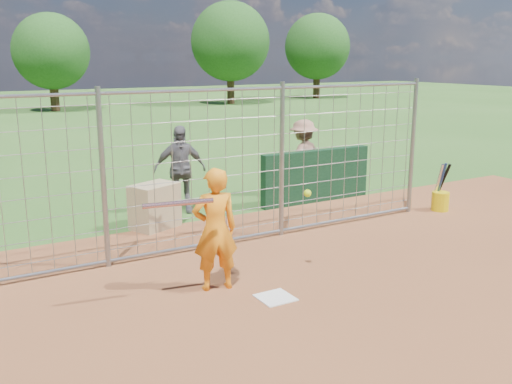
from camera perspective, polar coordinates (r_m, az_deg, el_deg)
ground at (r=7.51m, az=1.12°, el=-10.07°), size 100.00×100.00×0.00m
home_plate at (r=7.35m, az=1.95°, el=-10.53°), size 0.43×0.43×0.02m
dugout_wall at (r=12.03m, az=6.03°, el=1.59°), size 2.60×0.20×1.10m
batter at (r=7.39m, az=-4.11°, el=-3.77°), size 0.66×0.49×1.63m
bystander_b at (r=11.18m, az=-7.63°, el=2.26°), size 1.08×0.66×1.72m
bystander_c at (r=12.60m, az=4.74°, el=3.46°), size 1.18×0.83×1.67m
equipment_bin at (r=10.30m, az=-10.10°, el=-1.40°), size 0.95×0.82×0.80m
equipment_in_play at (r=7.03m, az=-4.35°, el=-0.86°), size 2.36×0.21×0.19m
bucket_with_bats at (r=11.90m, az=17.94°, el=-0.63°), size 0.34×0.40×0.97m
backstop_fence at (r=8.83m, az=-5.62°, el=2.01°), size 9.08×0.08×2.60m
tree_line at (r=34.67m, az=-19.71°, el=13.78°), size 44.66×6.72×6.48m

